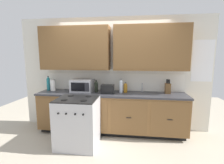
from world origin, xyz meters
name	(u,v)px	position (x,y,z in m)	size (l,w,h in m)	color
ground_plane	(109,138)	(0.00, 0.00, 0.00)	(8.08, 8.08, 0.00)	#B2A893
wall_unit	(112,58)	(0.00, 0.50, 1.68)	(4.43, 0.40, 2.60)	silver
counter_run	(111,112)	(0.00, 0.30, 0.47)	(3.26, 0.64, 0.92)	black
stove_range	(78,122)	(-0.56, -0.33, 0.47)	(0.76, 0.68, 0.95)	#B7B7BC
microwave	(82,86)	(-0.67, 0.36, 1.06)	(0.48, 0.37, 0.28)	#B7B7BC
toaster	(108,89)	(-0.07, 0.27, 1.01)	(0.28, 0.18, 0.19)	black
knife_block	(168,88)	(1.23, 0.42, 1.03)	(0.11, 0.14, 0.31)	brown
sink_faucet	(142,87)	(0.69, 0.51, 1.02)	(0.02, 0.02, 0.20)	#B2B5BA
paper_towel_roll	(53,85)	(-1.39, 0.38, 1.05)	(0.12, 0.12, 0.26)	white
bottle_teal	(48,83)	(-1.52, 0.41, 1.08)	(0.08, 0.08, 0.34)	#1E707A
bottle_amber	(126,88)	(0.31, 0.40, 1.03)	(0.08, 0.08, 0.22)	#9E6619
bottle_clear	(121,86)	(0.21, 0.37, 1.06)	(0.08, 0.08, 0.30)	silver
bottle_dark	(96,86)	(-0.34, 0.35, 1.05)	(0.08, 0.08, 0.27)	black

